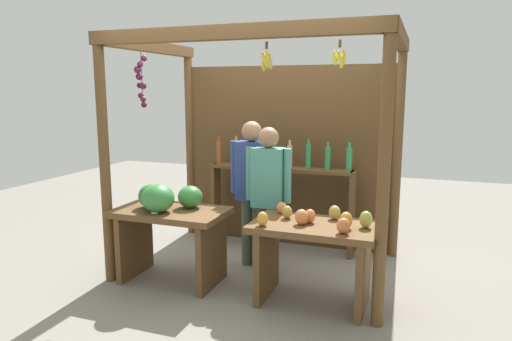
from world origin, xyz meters
TOP-DOWN VIEW (x-y plane):
  - ground_plane at (0.00, 0.00)m, footprint 12.00×12.00m
  - market_stall at (-0.00, 0.39)m, footprint 2.73×1.83m
  - fruit_counter_left at (-0.74, -0.66)m, footprint 1.10×0.66m
  - fruit_counter_right at (0.72, -0.65)m, footprint 1.10×0.64m
  - bottle_shelf_unit at (-0.00, 0.65)m, footprint 1.75×0.22m
  - vendor_man at (-0.12, 0.02)m, footprint 0.48×0.21m
  - vendor_woman at (0.12, -0.14)m, footprint 0.48×0.21m

SIDE VIEW (x-z plane):
  - ground_plane at x=0.00m, z-range 0.00..0.00m
  - fruit_counter_right at x=0.72m, z-range 0.11..0.99m
  - fruit_counter_left at x=-0.74m, z-range 0.14..1.15m
  - bottle_shelf_unit at x=0.00m, z-range 0.13..1.48m
  - vendor_woman at x=0.12m, z-range 0.15..1.68m
  - vendor_man at x=-0.12m, z-range 0.15..1.73m
  - market_stall at x=0.00m, z-range 0.19..2.62m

